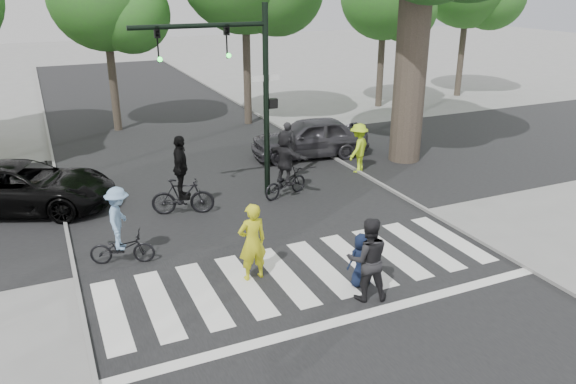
{
  "coord_description": "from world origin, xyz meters",
  "views": [
    {
      "loc": [
        -5.25,
        -9.77,
        6.65
      ],
      "look_at": [
        0.5,
        3.0,
        1.3
      ],
      "focal_mm": 35.0,
      "sensor_mm": 36.0,
      "label": 1
    }
  ],
  "objects_px": {
    "cyclist_right": "(285,167)",
    "car_suv": "(23,187)",
    "traffic_signal": "(240,77)",
    "car_grey": "(309,137)",
    "pedestrian_woman": "(252,242)",
    "cyclist_left": "(120,231)",
    "cyclist_mid": "(182,183)",
    "pedestrian_child": "(361,260)",
    "pedestrian_adult": "(368,259)"
  },
  "relations": [
    {
      "from": "pedestrian_adult",
      "to": "cyclist_mid",
      "type": "distance_m",
      "value": 6.81
    },
    {
      "from": "pedestrian_adult",
      "to": "cyclist_left",
      "type": "xyz_separation_m",
      "value": [
        -4.64,
        3.89,
        -0.09
      ]
    },
    {
      "from": "pedestrian_woman",
      "to": "pedestrian_child",
      "type": "distance_m",
      "value": 2.53
    },
    {
      "from": "pedestrian_child",
      "to": "car_grey",
      "type": "distance_m",
      "value": 10.07
    },
    {
      "from": "pedestrian_adult",
      "to": "cyclist_mid",
      "type": "relative_size",
      "value": 0.79
    },
    {
      "from": "traffic_signal",
      "to": "cyclist_left",
      "type": "height_order",
      "value": "traffic_signal"
    },
    {
      "from": "car_suv",
      "to": "pedestrian_adult",
      "type": "bearing_deg",
      "value": -119.2
    },
    {
      "from": "pedestrian_woman",
      "to": "pedestrian_adult",
      "type": "height_order",
      "value": "pedestrian_adult"
    },
    {
      "from": "pedestrian_child",
      "to": "cyclist_mid",
      "type": "xyz_separation_m",
      "value": [
        -2.66,
        5.8,
        0.35
      ]
    },
    {
      "from": "car_suv",
      "to": "cyclist_right",
      "type": "bearing_deg",
      "value": -83.49
    },
    {
      "from": "cyclist_mid",
      "to": "pedestrian_adult",
      "type": "bearing_deg",
      "value": -68.58
    },
    {
      "from": "pedestrian_woman",
      "to": "cyclist_right",
      "type": "distance_m",
      "value": 5.41
    },
    {
      "from": "pedestrian_adult",
      "to": "cyclist_right",
      "type": "height_order",
      "value": "cyclist_right"
    },
    {
      "from": "pedestrian_woman",
      "to": "cyclist_right",
      "type": "relative_size",
      "value": 0.86
    },
    {
      "from": "pedestrian_child",
      "to": "cyclist_mid",
      "type": "distance_m",
      "value": 6.39
    },
    {
      "from": "pedestrian_child",
      "to": "cyclist_mid",
      "type": "relative_size",
      "value": 0.53
    },
    {
      "from": "pedestrian_child",
      "to": "car_suv",
      "type": "relative_size",
      "value": 0.24
    },
    {
      "from": "traffic_signal",
      "to": "car_suv",
      "type": "bearing_deg",
      "value": 164.02
    },
    {
      "from": "pedestrian_woman",
      "to": "pedestrian_child",
      "type": "relative_size",
      "value": 1.47
    },
    {
      "from": "cyclist_mid",
      "to": "car_grey",
      "type": "bearing_deg",
      "value": 31.47
    },
    {
      "from": "pedestrian_woman",
      "to": "cyclist_left",
      "type": "height_order",
      "value": "cyclist_left"
    },
    {
      "from": "traffic_signal",
      "to": "cyclist_right",
      "type": "bearing_deg",
      "value": -16.56
    },
    {
      "from": "pedestrian_woman",
      "to": "pedestrian_child",
      "type": "bearing_deg",
      "value": 145.42
    },
    {
      "from": "car_suv",
      "to": "cyclist_left",
      "type": "bearing_deg",
      "value": -132.94
    },
    {
      "from": "cyclist_left",
      "to": "cyclist_mid",
      "type": "height_order",
      "value": "cyclist_mid"
    },
    {
      "from": "cyclist_left",
      "to": "pedestrian_woman",
      "type": "bearing_deg",
      "value": -37.45
    },
    {
      "from": "pedestrian_adult",
      "to": "cyclist_left",
      "type": "height_order",
      "value": "cyclist_left"
    },
    {
      "from": "pedestrian_child",
      "to": "cyclist_right",
      "type": "relative_size",
      "value": 0.58
    },
    {
      "from": "traffic_signal",
      "to": "pedestrian_child",
      "type": "distance_m",
      "value": 7.1
    },
    {
      "from": "cyclist_right",
      "to": "traffic_signal",
      "type": "bearing_deg",
      "value": 163.44
    },
    {
      "from": "traffic_signal",
      "to": "cyclist_right",
      "type": "xyz_separation_m",
      "value": [
        1.32,
        -0.39,
        -2.92
      ]
    },
    {
      "from": "traffic_signal",
      "to": "car_grey",
      "type": "relative_size",
      "value": 1.31
    },
    {
      "from": "cyclist_right",
      "to": "car_suv",
      "type": "bearing_deg",
      "value": 163.92
    },
    {
      "from": "car_grey",
      "to": "pedestrian_woman",
      "type": "bearing_deg",
      "value": -26.6
    },
    {
      "from": "pedestrian_child",
      "to": "cyclist_right",
      "type": "xyz_separation_m",
      "value": [
        0.74,
        5.9,
        0.34
      ]
    },
    {
      "from": "cyclist_mid",
      "to": "car_suv",
      "type": "height_order",
      "value": "cyclist_mid"
    },
    {
      "from": "pedestrian_child",
      "to": "car_suv",
      "type": "height_order",
      "value": "car_suv"
    },
    {
      "from": "pedestrian_child",
      "to": "cyclist_right",
      "type": "distance_m",
      "value": 5.95
    },
    {
      "from": "car_grey",
      "to": "pedestrian_child",
      "type": "bearing_deg",
      "value": -12.17
    },
    {
      "from": "pedestrian_woman",
      "to": "cyclist_left",
      "type": "xyz_separation_m",
      "value": [
        -2.67,
        2.05,
        -0.08
      ]
    },
    {
      "from": "cyclist_mid",
      "to": "cyclist_left",
      "type": "bearing_deg",
      "value": -131.42
    },
    {
      "from": "traffic_signal",
      "to": "pedestrian_woman",
      "type": "distance_m",
      "value": 5.99
    },
    {
      "from": "cyclist_left",
      "to": "pedestrian_child",
      "type": "bearing_deg",
      "value": -34.89
    },
    {
      "from": "cyclist_right",
      "to": "car_suv",
      "type": "height_order",
      "value": "cyclist_right"
    },
    {
      "from": "car_grey",
      "to": "traffic_signal",
      "type": "bearing_deg",
      "value": -43.58
    },
    {
      "from": "car_suv",
      "to": "car_grey",
      "type": "relative_size",
      "value": 1.16
    },
    {
      "from": "pedestrian_adult",
      "to": "car_grey",
      "type": "distance_m",
      "value": 10.63
    },
    {
      "from": "traffic_signal",
      "to": "cyclist_left",
      "type": "xyz_separation_m",
      "value": [
        -4.23,
        -2.93,
        -3.03
      ]
    },
    {
      "from": "pedestrian_woman",
      "to": "pedestrian_child",
      "type": "xyz_separation_m",
      "value": [
        2.14,
        -1.31,
        -0.31
      ]
    },
    {
      "from": "cyclist_mid",
      "to": "pedestrian_child",
      "type": "bearing_deg",
      "value": -65.39
    }
  ]
}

